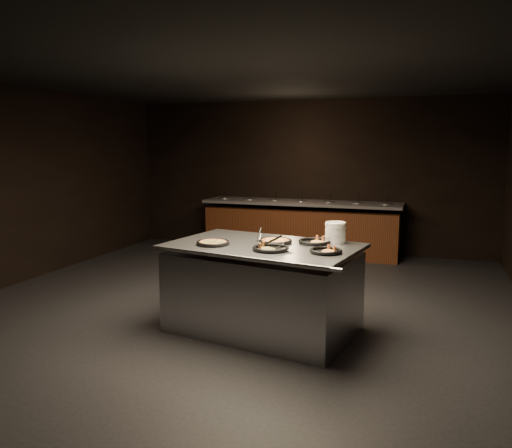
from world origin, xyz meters
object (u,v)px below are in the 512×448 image
object	(u,v)px
serving_counter	(263,290)
pan_cheese_whole	(275,241)
pan_veggie_whole	(213,243)
plate_stack	(335,233)

from	to	relation	value
serving_counter	pan_cheese_whole	xyz separation A→B (m)	(0.10, 0.14, 0.53)
pan_veggie_whole	pan_cheese_whole	xyz separation A→B (m)	(0.61, 0.32, 0.00)
serving_counter	pan_cheese_whole	distance (m)	0.55
plate_stack	pan_veggie_whole	world-z (taller)	plate_stack
serving_counter	pan_cheese_whole	size ratio (longest dim) A/B	5.91
serving_counter	pan_veggie_whole	xyz separation A→B (m)	(-0.51, -0.18, 0.53)
plate_stack	serving_counter	bearing A→B (deg)	-153.59
plate_stack	pan_cheese_whole	bearing A→B (deg)	-160.71
plate_stack	pan_cheese_whole	distance (m)	0.67
plate_stack	pan_veggie_whole	xyz separation A→B (m)	(-1.24, -0.54, -0.09)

